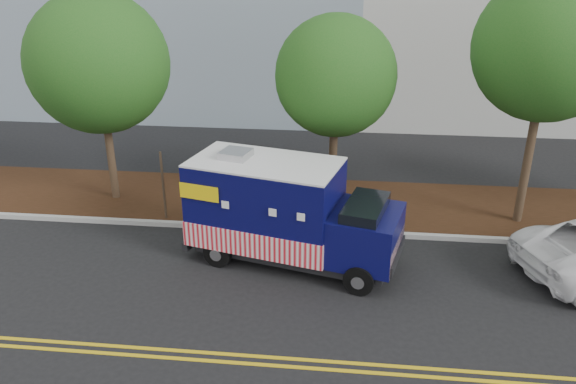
# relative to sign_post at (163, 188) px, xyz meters

# --- Properties ---
(ground) EXTENTS (120.00, 120.00, 0.00)m
(ground) POSITION_rel_sign_post_xyz_m (4.15, -1.66, -1.20)
(ground) COLOR black
(ground) RESTS_ON ground
(curb) EXTENTS (120.00, 0.18, 0.15)m
(curb) POSITION_rel_sign_post_xyz_m (4.15, -0.26, -1.12)
(curb) COLOR #9E9E99
(curb) RESTS_ON ground
(mulch_strip) EXTENTS (120.00, 4.00, 0.15)m
(mulch_strip) POSITION_rel_sign_post_xyz_m (4.15, 1.84, -1.12)
(mulch_strip) COLOR black
(mulch_strip) RESTS_ON ground
(centerline_near) EXTENTS (120.00, 0.10, 0.01)m
(centerline_near) POSITION_rel_sign_post_xyz_m (4.15, -6.11, -1.19)
(centerline_near) COLOR gold
(centerline_near) RESTS_ON ground
(centerline_far) EXTENTS (120.00, 0.10, 0.01)m
(centerline_far) POSITION_rel_sign_post_xyz_m (4.15, -6.36, -1.19)
(centerline_far) COLOR gold
(centerline_far) RESTS_ON ground
(tree_a) EXTENTS (4.47, 4.47, 7.00)m
(tree_a) POSITION_rel_sign_post_xyz_m (-2.25, 1.45, 3.56)
(tree_a) COLOR #38281C
(tree_a) RESTS_ON ground
(tree_b) EXTENTS (3.69, 3.69, 6.40)m
(tree_b) POSITION_rel_sign_post_xyz_m (5.24, 1.28, 3.35)
(tree_b) COLOR #38281C
(tree_b) RESTS_ON ground
(tree_c) EXTENTS (4.19, 4.19, 7.62)m
(tree_c) POSITION_rel_sign_post_xyz_m (11.15, 1.05, 4.31)
(tree_c) COLOR #38281C
(tree_c) RESTS_ON ground
(sign_post) EXTENTS (0.06, 0.06, 2.40)m
(sign_post) POSITION_rel_sign_post_xyz_m (0.00, 0.00, 0.00)
(sign_post) COLOR #473828
(sign_post) RESTS_ON ground
(food_truck) EXTENTS (6.17, 3.48, 3.08)m
(food_truck) POSITION_rel_sign_post_xyz_m (4.00, -1.91, 0.19)
(food_truck) COLOR black
(food_truck) RESTS_ON ground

